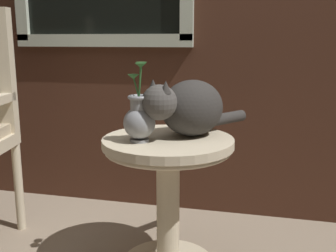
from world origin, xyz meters
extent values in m
cube|color=beige|center=(-0.37, 0.75, 0.96)|extent=(1.04, 0.03, 0.07)
cylinder|color=beige|center=(0.17, 0.12, 0.29)|extent=(0.10, 0.10, 0.51)
cylinder|color=beige|center=(0.17, 0.12, 0.56)|extent=(0.54, 0.54, 0.03)
torus|color=beige|center=(0.17, 0.12, 0.53)|extent=(0.52, 0.52, 0.02)
cylinder|color=beige|center=(-0.67, 0.31, 0.23)|extent=(0.04, 0.04, 0.46)
ellipsoid|color=#33302D|center=(0.25, 0.19, 0.70)|extent=(0.35, 0.36, 0.23)
sphere|color=#494643|center=(0.15, 0.05, 0.74)|extent=(0.14, 0.14, 0.14)
cone|color=#33302D|center=(0.12, 0.07, 0.80)|extent=(0.04, 0.04, 0.05)
cone|color=#33302D|center=(0.18, 0.03, 0.80)|extent=(0.04, 0.04, 0.05)
cylinder|color=#33302D|center=(0.37, 0.35, 0.63)|extent=(0.19, 0.23, 0.05)
cylinder|color=gray|center=(0.07, 0.04, 0.59)|extent=(0.07, 0.07, 0.01)
ellipsoid|color=gray|center=(0.07, 0.04, 0.65)|extent=(0.12, 0.12, 0.12)
cylinder|color=gray|center=(0.07, 0.04, 0.73)|extent=(0.07, 0.07, 0.05)
torus|color=gray|center=(0.07, 0.04, 0.75)|extent=(0.09, 0.09, 0.02)
cylinder|color=#2D662D|center=(0.07, 0.03, 0.79)|extent=(0.02, 0.02, 0.08)
cone|color=#2D662D|center=(0.06, 0.03, 0.83)|extent=(0.04, 0.04, 0.02)
cylinder|color=#2D662D|center=(0.08, 0.03, 0.82)|extent=(0.02, 0.03, 0.12)
cone|color=#2D662D|center=(0.09, 0.02, 0.88)|extent=(0.04, 0.04, 0.02)
cylinder|color=#2D662D|center=(0.08, 0.05, 0.82)|extent=(0.01, 0.03, 0.12)
cone|color=#2D662D|center=(0.08, 0.06, 0.88)|extent=(0.04, 0.04, 0.02)
camera|label=1|loc=(0.54, -1.43, 0.97)|focal=43.51mm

